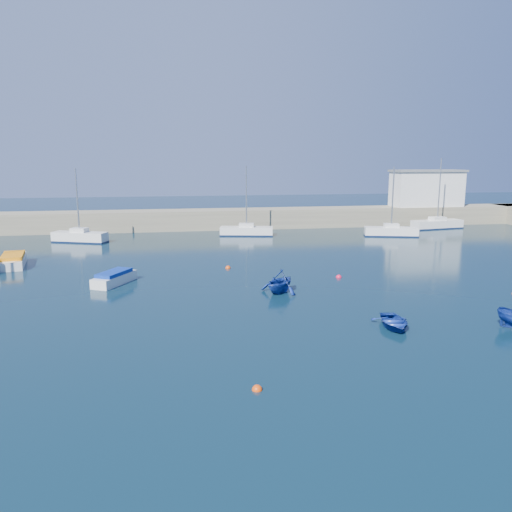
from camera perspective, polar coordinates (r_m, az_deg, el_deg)
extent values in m
plane|color=#0A212E|center=(25.08, 7.78, -10.97)|extent=(220.00, 220.00, 0.00)
cube|color=gray|center=(68.99, -3.80, 4.24)|extent=(96.00, 4.50, 2.60)
cube|color=silver|center=(77.76, 18.90, 7.25)|extent=(10.00, 4.00, 5.00)
cube|color=silver|center=(60.78, -19.49, 2.05)|extent=(6.49, 3.91, 1.17)
cylinder|color=#B7BABC|center=(60.32, -19.74, 5.99)|extent=(0.18, 0.18, 7.22)
cube|color=silver|center=(62.42, -1.09, 2.86)|extent=(6.77, 3.16, 1.09)
cylinder|color=#B7BABC|center=(61.96, -1.11, 6.80)|extent=(0.16, 0.16, 7.51)
cube|color=silver|center=(64.09, 15.17, 2.70)|extent=(6.67, 3.48, 1.11)
cylinder|color=#B7BABC|center=(63.65, 15.36, 6.49)|extent=(0.16, 0.16, 7.38)
cube|color=silver|center=(73.17, 19.98, 3.42)|extent=(7.50, 3.18, 1.16)
cylinder|color=#B7BABC|center=(72.76, 20.23, 7.14)|extent=(0.17, 0.17, 8.36)
cube|color=silver|center=(39.53, -15.88, -2.58)|extent=(3.21, 4.25, 0.73)
cube|color=navy|center=(39.42, -15.92, -1.87)|extent=(2.66, 3.33, 0.27)
cube|color=silver|center=(49.43, -25.99, -0.58)|extent=(2.78, 5.50, 0.79)
cube|color=orange|center=(49.34, -26.04, 0.04)|extent=(2.44, 4.19, 0.29)
imported|color=navy|center=(29.42, 15.47, -7.29)|extent=(2.56, 3.28, 0.62)
imported|color=navy|center=(35.49, 2.73, -2.91)|extent=(4.13, 4.16, 1.66)
sphere|color=#D8400B|center=(21.25, 0.13, -15.06)|extent=(0.44, 0.44, 0.44)
sphere|color=red|center=(40.70, 9.44, -2.44)|extent=(0.47, 0.47, 0.47)
sphere|color=#D8400B|center=(43.64, -3.22, -1.40)|extent=(0.47, 0.47, 0.47)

